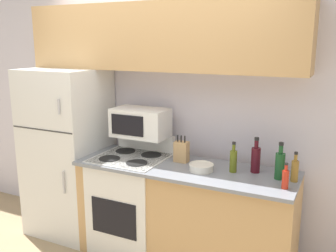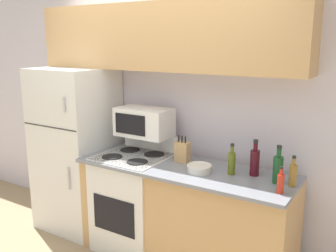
% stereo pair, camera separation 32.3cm
% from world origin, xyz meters
% --- Properties ---
extents(wall_back, '(8.00, 0.05, 2.55)m').
position_xyz_m(wall_back, '(0.00, 0.72, 1.27)').
color(wall_back, silver).
rests_on(wall_back, ground_plane).
extents(lower_cabinets, '(1.93, 0.66, 0.92)m').
position_xyz_m(lower_cabinets, '(0.37, 0.31, 0.46)').
color(lower_cabinets, tan).
rests_on(lower_cabinets, ground_plane).
extents(refrigerator, '(0.75, 0.71, 1.72)m').
position_xyz_m(refrigerator, '(-0.96, 0.34, 0.86)').
color(refrigerator, white).
rests_on(refrigerator, ground_plane).
extents(upper_cabinets, '(2.68, 0.34, 0.60)m').
position_xyz_m(upper_cabinets, '(0.00, 0.53, 2.02)').
color(upper_cabinets, tan).
rests_on(upper_cabinets, refrigerator).
extents(stove, '(0.64, 0.64, 1.09)m').
position_xyz_m(stove, '(-0.17, 0.30, 0.48)').
color(stove, white).
rests_on(stove, ground_plane).
extents(microwave, '(0.53, 0.31, 0.27)m').
position_xyz_m(microwave, '(-0.15, 0.45, 1.23)').
color(microwave, white).
rests_on(microwave, stove).
extents(knife_block, '(0.12, 0.09, 0.25)m').
position_xyz_m(knife_block, '(0.30, 0.40, 1.01)').
color(knife_block, tan).
rests_on(knife_block, lower_cabinets).
extents(bowl, '(0.21, 0.21, 0.06)m').
position_xyz_m(bowl, '(0.55, 0.25, 0.95)').
color(bowl, silver).
rests_on(bowl, lower_cabinets).
extents(bottle_wine_green, '(0.08, 0.08, 0.30)m').
position_xyz_m(bottle_wine_green, '(1.17, 0.35, 1.03)').
color(bottle_wine_green, '#194C23').
rests_on(bottle_wine_green, lower_cabinets).
extents(bottle_vinegar, '(0.06, 0.06, 0.24)m').
position_xyz_m(bottle_vinegar, '(1.29, 0.34, 1.01)').
color(bottle_vinegar, olive).
rests_on(bottle_vinegar, lower_cabinets).
extents(bottle_wine_red, '(0.08, 0.08, 0.30)m').
position_xyz_m(bottle_wine_red, '(0.97, 0.42, 1.03)').
color(bottle_wine_red, '#470F19').
rests_on(bottle_wine_red, lower_cabinets).
extents(bottle_hot_sauce, '(0.05, 0.05, 0.20)m').
position_xyz_m(bottle_hot_sauce, '(1.25, 0.16, 0.99)').
color(bottle_hot_sauce, red).
rests_on(bottle_hot_sauce, lower_cabinets).
extents(bottle_olive_oil, '(0.06, 0.06, 0.26)m').
position_xyz_m(bottle_olive_oil, '(0.80, 0.34, 1.02)').
color(bottle_olive_oil, '#5B6619').
rests_on(bottle_olive_oil, lower_cabinets).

